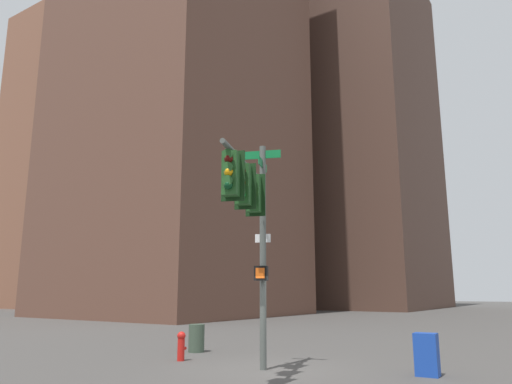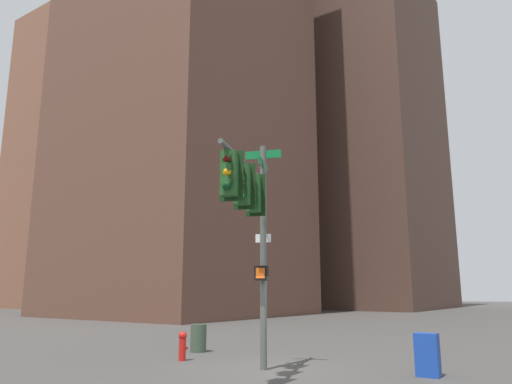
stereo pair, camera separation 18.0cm
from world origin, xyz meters
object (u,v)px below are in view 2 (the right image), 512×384
(newspaper_box, at_px, (427,355))
(signal_pole_assembly, at_px, (250,206))
(fire_hydrant, at_px, (183,345))
(litter_bin, at_px, (198,338))

(newspaper_box, bearing_deg, signal_pole_assembly, 126.04)
(fire_hydrant, distance_m, newspaper_box, 7.18)
(litter_bin, bearing_deg, fire_hydrant, -151.90)
(fire_hydrant, relative_size, newspaper_box, 0.83)
(signal_pole_assembly, distance_m, newspaper_box, 5.84)
(fire_hydrant, xyz_separation_m, litter_bin, (1.93, 1.03, 0.00))
(signal_pole_assembly, xyz_separation_m, litter_bin, (3.44, 4.63, -3.78))
(fire_hydrant, bearing_deg, litter_bin, 28.10)
(signal_pole_assembly, relative_size, newspaper_box, 6.02)
(signal_pole_assembly, xyz_separation_m, fire_hydrant, (1.51, 3.60, -3.78))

